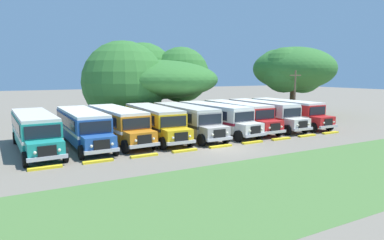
% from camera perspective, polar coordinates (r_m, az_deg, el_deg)
% --- Properties ---
extents(ground_plane, '(220.00, 220.00, 0.00)m').
position_cam_1_polar(ground_plane, '(26.12, 5.47, -4.88)').
color(ground_plane, slate).
extents(foreground_grass_strip, '(80.00, 9.59, 0.01)m').
position_cam_1_polar(foreground_grass_strip, '(19.88, 19.39, -9.41)').
color(foreground_grass_strip, '#4C7538').
rests_on(foreground_grass_strip, ground_plane).
extents(parked_bus_slot_0, '(3.24, 10.92, 2.82)m').
position_cam_1_polar(parked_bus_slot_0, '(27.84, -25.53, -1.51)').
color(parked_bus_slot_0, teal).
rests_on(parked_bus_slot_0, ground_plane).
extents(parked_bus_slot_1, '(3.00, 10.88, 2.82)m').
position_cam_1_polar(parked_bus_slot_1, '(28.45, -18.39, -0.95)').
color(parked_bus_slot_1, '#23519E').
rests_on(parked_bus_slot_1, ground_plane).
extents(parked_bus_slot_2, '(3.30, 10.93, 2.82)m').
position_cam_1_polar(parked_bus_slot_2, '(29.45, -12.78, -0.45)').
color(parked_bus_slot_2, orange).
rests_on(parked_bus_slot_2, ground_plane).
extents(parked_bus_slot_3, '(2.85, 10.86, 2.82)m').
position_cam_1_polar(parked_bus_slot_3, '(30.16, -6.56, -0.11)').
color(parked_bus_slot_3, yellow).
rests_on(parked_bus_slot_3, ground_plane).
extents(parked_bus_slot_4, '(2.80, 10.85, 2.82)m').
position_cam_1_polar(parked_bus_slot_4, '(31.22, -1.06, 0.21)').
color(parked_bus_slot_4, '#9E9993').
rests_on(parked_bus_slot_4, ground_plane).
extents(parked_bus_slot_5, '(3.47, 10.96, 2.82)m').
position_cam_1_polar(parked_bus_slot_5, '(32.86, 4.01, 0.58)').
color(parked_bus_slot_5, silver).
rests_on(parked_bus_slot_5, ground_plane).
extents(parked_bus_slot_6, '(2.74, 10.85, 2.82)m').
position_cam_1_polar(parked_bus_slot_6, '(34.84, 7.91, 0.95)').
color(parked_bus_slot_6, red).
rests_on(parked_bus_slot_6, ground_plane).
extents(parked_bus_slot_7, '(2.74, 10.85, 2.82)m').
position_cam_1_polar(parked_bus_slot_7, '(36.88, 12.23, 1.23)').
color(parked_bus_slot_7, silver).
rests_on(parked_bus_slot_7, ground_plane).
extents(parked_bus_slot_8, '(2.71, 10.84, 2.82)m').
position_cam_1_polar(parked_bus_slot_8, '(39.07, 16.09, 1.46)').
color(parked_bus_slot_8, red).
rests_on(parked_bus_slot_8, ground_plane).
extents(curb_wheelstop_0, '(2.00, 0.36, 0.15)m').
position_cam_1_polar(curb_wheelstop_0, '(22.34, -24.06, -7.56)').
color(curb_wheelstop_0, yellow).
rests_on(curb_wheelstop_0, ground_plane).
extents(curb_wheelstop_1, '(2.00, 0.36, 0.15)m').
position_cam_1_polar(curb_wheelstop_1, '(22.77, -15.93, -6.88)').
color(curb_wheelstop_1, yellow).
rests_on(curb_wheelstop_1, ground_plane).
extents(curb_wheelstop_2, '(2.00, 0.36, 0.15)m').
position_cam_1_polar(curb_wheelstop_2, '(23.62, -8.26, -6.12)').
color(curb_wheelstop_2, yellow).
rests_on(curb_wheelstop_2, ground_plane).
extents(curb_wheelstop_3, '(2.00, 0.36, 0.15)m').
position_cam_1_polar(curb_wheelstop_3, '(24.87, -1.27, -5.32)').
color(curb_wheelstop_3, yellow).
rests_on(curb_wheelstop_3, ground_plane).
extents(curb_wheelstop_4, '(2.00, 0.36, 0.15)m').
position_cam_1_polar(curb_wheelstop_4, '(26.45, 4.96, -4.54)').
color(curb_wheelstop_4, yellow).
rests_on(curb_wheelstop_4, ground_plane).
extents(curb_wheelstop_5, '(2.00, 0.36, 0.15)m').
position_cam_1_polar(curb_wheelstop_5, '(28.30, 10.42, -3.82)').
color(curb_wheelstop_5, yellow).
rests_on(curb_wheelstop_5, ground_plane).
extents(curb_wheelstop_6, '(2.00, 0.36, 0.15)m').
position_cam_1_polar(curb_wheelstop_6, '(30.39, 15.16, -3.16)').
color(curb_wheelstop_6, yellow).
rests_on(curb_wheelstop_6, ground_plane).
extents(curb_wheelstop_7, '(2.00, 0.36, 0.15)m').
position_cam_1_polar(curb_wheelstop_7, '(32.65, 19.26, -2.57)').
color(curb_wheelstop_7, yellow).
rests_on(curb_wheelstop_7, ground_plane).
extents(curb_wheelstop_8, '(2.00, 0.36, 0.15)m').
position_cam_1_polar(curb_wheelstop_8, '(35.07, 22.81, -2.04)').
color(curb_wheelstop_8, yellow).
rests_on(curb_wheelstop_8, ground_plane).
extents(broad_shade_tree, '(17.92, 17.44, 10.29)m').
position_cam_1_polar(broad_shade_tree, '(43.42, -7.45, 7.13)').
color(broad_shade_tree, brown).
rests_on(broad_shade_tree, ground_plane).
extents(secondary_tree, '(12.24, 12.37, 9.60)m').
position_cam_1_polar(secondary_tree, '(50.16, 16.86, 8.35)').
color(secondary_tree, brown).
rests_on(secondary_tree, ground_plane).
extents(utility_pole, '(1.80, 0.20, 6.24)m').
position_cam_1_polar(utility_pole, '(42.59, 17.34, 4.33)').
color(utility_pole, brown).
rests_on(utility_pole, ground_plane).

